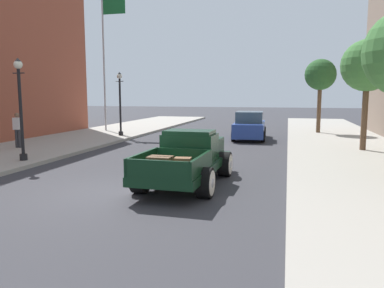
{
  "coord_description": "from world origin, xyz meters",
  "views": [
    {
      "loc": [
        4.47,
        -9.25,
        2.65
      ],
      "look_at": [
        1.38,
        2.86,
        1.0
      ],
      "focal_mm": 35.17,
      "sensor_mm": 36.0,
      "label": 1
    }
  ],
  "objects_px": {
    "pedestrian_sidewalk_left": "(18,128)",
    "street_tree_second": "(367,66)",
    "car_background_blue": "(250,126)",
    "hotrod_truck_dark_green": "(189,158)",
    "street_lamp_far": "(120,99)",
    "street_lamp_near": "(20,102)",
    "flagpole": "(107,48)",
    "street_tree_third": "(320,75)"
  },
  "relations": [
    {
      "from": "street_lamp_far",
      "to": "street_tree_third",
      "type": "xyz_separation_m",
      "value": [
        11.92,
        4.85,
        1.49
      ]
    },
    {
      "from": "street_lamp_near",
      "to": "street_tree_third",
      "type": "xyz_separation_m",
      "value": [
        11.74,
        13.92,
        1.49
      ]
    },
    {
      "from": "car_background_blue",
      "to": "street_tree_second",
      "type": "bearing_deg",
      "value": -36.59
    },
    {
      "from": "car_background_blue",
      "to": "street_tree_second",
      "type": "distance_m",
      "value": 7.57
    },
    {
      "from": "pedestrian_sidewalk_left",
      "to": "street_tree_second",
      "type": "relative_size",
      "value": 0.33
    },
    {
      "from": "street_lamp_far",
      "to": "street_tree_third",
      "type": "bearing_deg",
      "value": 22.13
    },
    {
      "from": "hotrod_truck_dark_green",
      "to": "street_lamp_far",
      "type": "height_order",
      "value": "street_lamp_far"
    },
    {
      "from": "street_tree_second",
      "to": "street_lamp_near",
      "type": "bearing_deg",
      "value": -154.85
    },
    {
      "from": "car_background_blue",
      "to": "street_tree_second",
      "type": "height_order",
      "value": "street_tree_second"
    },
    {
      "from": "pedestrian_sidewalk_left",
      "to": "street_lamp_far",
      "type": "distance_m",
      "value": 6.75
    },
    {
      "from": "flagpole",
      "to": "street_tree_second",
      "type": "distance_m",
      "value": 16.59
    },
    {
      "from": "street_lamp_near",
      "to": "street_tree_third",
      "type": "height_order",
      "value": "street_tree_third"
    },
    {
      "from": "pedestrian_sidewalk_left",
      "to": "street_tree_second",
      "type": "xyz_separation_m",
      "value": [
        15.67,
        3.27,
        2.81
      ]
    },
    {
      "from": "pedestrian_sidewalk_left",
      "to": "street_tree_second",
      "type": "bearing_deg",
      "value": 11.79
    },
    {
      "from": "car_background_blue",
      "to": "street_lamp_far",
      "type": "distance_m",
      "value": 8.01
    },
    {
      "from": "street_lamp_near",
      "to": "street_tree_second",
      "type": "bearing_deg",
      "value": 25.15
    },
    {
      "from": "hotrod_truck_dark_green",
      "to": "street_tree_second",
      "type": "relative_size",
      "value": 1.01
    },
    {
      "from": "street_lamp_near",
      "to": "street_lamp_far",
      "type": "distance_m",
      "value": 9.08
    },
    {
      "from": "street_lamp_far",
      "to": "flagpole",
      "type": "height_order",
      "value": "flagpole"
    },
    {
      "from": "street_tree_second",
      "to": "pedestrian_sidewalk_left",
      "type": "bearing_deg",
      "value": -168.21
    },
    {
      "from": "street_lamp_near",
      "to": "flagpole",
      "type": "bearing_deg",
      "value": 101.31
    },
    {
      "from": "hotrod_truck_dark_green",
      "to": "car_background_blue",
      "type": "bearing_deg",
      "value": 86.65
    },
    {
      "from": "street_tree_third",
      "to": "car_background_blue",
      "type": "bearing_deg",
      "value": -138.68
    },
    {
      "from": "car_background_blue",
      "to": "street_tree_second",
      "type": "relative_size",
      "value": 0.89
    },
    {
      "from": "hotrod_truck_dark_green",
      "to": "street_tree_second",
      "type": "height_order",
      "value": "street_tree_second"
    },
    {
      "from": "pedestrian_sidewalk_left",
      "to": "flagpole",
      "type": "relative_size",
      "value": 0.18
    },
    {
      "from": "street_lamp_near",
      "to": "street_tree_third",
      "type": "distance_m",
      "value": 18.28
    },
    {
      "from": "street_tree_second",
      "to": "street_tree_third",
      "type": "xyz_separation_m",
      "value": [
        -1.37,
        7.77,
        -0.01
      ]
    },
    {
      "from": "street_tree_second",
      "to": "street_tree_third",
      "type": "bearing_deg",
      "value": 100.04
    },
    {
      "from": "hotrod_truck_dark_green",
      "to": "street_lamp_near",
      "type": "xyz_separation_m",
      "value": [
        -6.91,
        1.31,
        1.63
      ]
    },
    {
      "from": "hotrod_truck_dark_green",
      "to": "flagpole",
      "type": "relative_size",
      "value": 0.54
    },
    {
      "from": "hotrod_truck_dark_green",
      "to": "pedestrian_sidewalk_left",
      "type": "distance_m",
      "value": 10.35
    },
    {
      "from": "flagpole",
      "to": "street_tree_third",
      "type": "xyz_separation_m",
      "value": [
        14.11,
        2.1,
        -1.89
      ]
    },
    {
      "from": "pedestrian_sidewalk_left",
      "to": "street_lamp_far",
      "type": "bearing_deg",
      "value": 68.99
    },
    {
      "from": "hotrod_truck_dark_green",
      "to": "street_lamp_near",
      "type": "relative_size",
      "value": 1.29
    },
    {
      "from": "car_background_blue",
      "to": "street_lamp_far",
      "type": "height_order",
      "value": "street_lamp_far"
    },
    {
      "from": "street_lamp_far",
      "to": "flagpole",
      "type": "distance_m",
      "value": 4.88
    },
    {
      "from": "hotrod_truck_dark_green",
      "to": "street_tree_third",
      "type": "bearing_deg",
      "value": 72.39
    },
    {
      "from": "hotrod_truck_dark_green",
      "to": "street_tree_second",
      "type": "distance_m",
      "value": 10.21
    },
    {
      "from": "hotrod_truck_dark_green",
      "to": "street_lamp_far",
      "type": "bearing_deg",
      "value": 124.28
    },
    {
      "from": "pedestrian_sidewalk_left",
      "to": "street_lamp_far",
      "type": "relative_size",
      "value": 0.43
    },
    {
      "from": "street_lamp_near",
      "to": "flagpole",
      "type": "relative_size",
      "value": 0.42
    }
  ]
}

